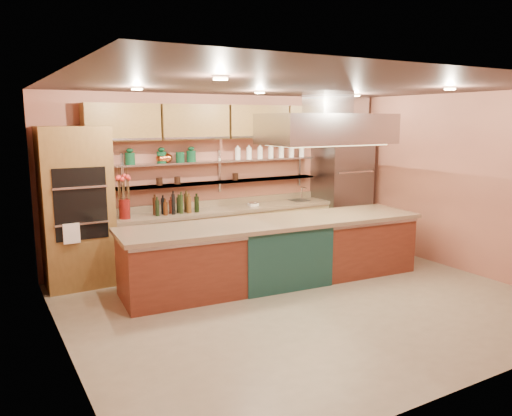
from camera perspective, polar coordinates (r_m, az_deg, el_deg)
floor at (r=6.80m, az=5.61°, el=-10.64°), size 6.00×5.00×0.02m
ceiling at (r=6.37m, az=6.06°, el=13.72°), size 6.00×5.00×0.02m
wall_back at (r=8.57m, az=-3.97°, el=3.44°), size 6.00×0.04×2.80m
wall_front at (r=4.68m, az=24.00°, el=-3.04°), size 6.00×0.04×2.80m
wall_left at (r=5.30m, az=-21.56°, el=-1.41°), size 0.04×5.00×2.80m
wall_right at (r=8.53m, az=22.46°, el=2.66°), size 0.04×5.00×2.80m
oven_stack at (r=7.55m, az=-19.80°, el=0.03°), size 0.95×0.64×2.30m
refrigerator at (r=9.58m, az=9.76°, el=1.91°), size 0.95×0.72×2.10m
back_counter at (r=8.44m, az=-3.31°, el=-3.10°), size 3.84×0.64×0.93m
wall_shelf_lower at (r=8.44m, az=-3.89°, el=2.99°), size 3.60×0.26×0.03m
wall_shelf_upper at (r=8.40m, az=-3.91°, el=5.36°), size 3.60×0.26×0.03m
upper_cabinets at (r=8.35m, az=-3.50°, el=9.80°), size 4.60×0.36×0.55m
range_hood at (r=7.66m, az=8.12°, el=8.94°), size 2.00×1.00×0.45m
ceiling_downlights at (r=6.53m, az=5.00°, el=13.38°), size 4.00×2.80×0.02m
island at (r=7.40m, az=2.25°, el=-4.99°), size 4.54×1.33×0.93m
flower_vase at (r=7.67m, az=-14.79°, el=-0.11°), size 0.20×0.20×0.29m
oil_bottle_cluster at (r=7.92m, az=-9.10°, el=0.26°), size 0.78×0.24×0.25m
kitchen_scale at (r=8.52m, az=-0.32°, el=0.53°), size 0.16×0.12×0.09m
bar_faucet at (r=9.16m, az=5.22°, el=1.63°), size 0.03×0.03×0.24m
copper_kettle at (r=8.02m, az=-10.22°, el=5.65°), size 0.21×0.21×0.15m
green_canister at (r=8.10m, az=-8.67°, el=5.77°), size 0.17×0.17×0.16m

